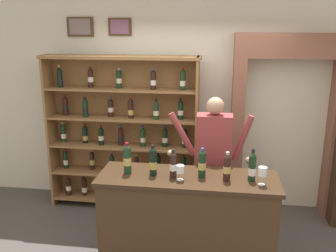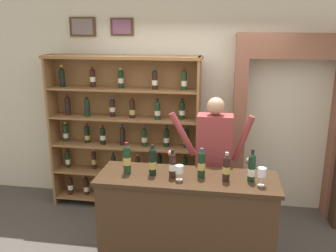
{
  "view_description": "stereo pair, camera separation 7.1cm",
  "coord_description": "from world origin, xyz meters",
  "px_view_note": "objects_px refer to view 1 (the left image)",
  "views": [
    {
      "loc": [
        0.42,
        -3.35,
        2.46
      ],
      "look_at": [
        -0.1,
        0.29,
        1.44
      ],
      "focal_mm": 39.13,
      "sensor_mm": 36.0,
      "label": 1
    },
    {
      "loc": [
        0.49,
        -3.34,
        2.46
      ],
      "look_at": [
        -0.1,
        0.29,
        1.44
      ],
      "focal_mm": 39.13,
      "sensor_mm": 36.0,
      "label": 2
    }
  ],
  "objects_px": {
    "tasting_bottle_bianco": "(202,163)",
    "wine_glass_right": "(263,172)",
    "tasting_bottle_rosso": "(127,159)",
    "tasting_bottle_vin_santo": "(252,167)",
    "wine_glass_spare": "(180,170)",
    "wine_shelf": "(123,131)",
    "shopkeeper": "(213,155)",
    "tasting_bottle_prosecco": "(227,167)",
    "tasting_bottle_super_tuscan": "(153,161)",
    "tasting_counter": "(187,222)",
    "tasting_bottle_grappa": "(173,164)"
  },
  "relations": [
    {
      "from": "wine_glass_right",
      "to": "tasting_counter",
      "type": "bearing_deg",
      "value": 172.23
    },
    {
      "from": "wine_shelf",
      "to": "tasting_bottle_rosso",
      "type": "relative_size",
      "value": 6.46
    },
    {
      "from": "shopkeeper",
      "to": "wine_glass_right",
      "type": "relative_size",
      "value": 9.71
    },
    {
      "from": "tasting_bottle_bianco",
      "to": "tasting_bottle_grappa",
      "type": "bearing_deg",
      "value": -170.94
    },
    {
      "from": "tasting_bottle_super_tuscan",
      "to": "wine_glass_right",
      "type": "height_order",
      "value": "tasting_bottle_super_tuscan"
    },
    {
      "from": "tasting_bottle_rosso",
      "to": "tasting_bottle_vin_santo",
      "type": "distance_m",
      "value": 1.23
    },
    {
      "from": "tasting_bottle_super_tuscan",
      "to": "tasting_bottle_grappa",
      "type": "distance_m",
      "value": 0.21
    },
    {
      "from": "shopkeeper",
      "to": "wine_glass_spare",
      "type": "xyz_separation_m",
      "value": [
        -0.3,
        -0.66,
        0.07
      ]
    },
    {
      "from": "tasting_bottle_prosecco",
      "to": "wine_glass_spare",
      "type": "xyz_separation_m",
      "value": [
        -0.44,
        -0.05,
        -0.03
      ]
    },
    {
      "from": "tasting_bottle_rosso",
      "to": "wine_glass_right",
      "type": "bearing_deg",
      "value": -4.11
    },
    {
      "from": "shopkeeper",
      "to": "tasting_bottle_prosecco",
      "type": "bearing_deg",
      "value": -77.08
    },
    {
      "from": "tasting_counter",
      "to": "wine_glass_spare",
      "type": "height_order",
      "value": "wine_glass_spare"
    },
    {
      "from": "shopkeeper",
      "to": "tasting_bottle_prosecco",
      "type": "xyz_separation_m",
      "value": [
        0.14,
        -0.61,
        0.1
      ]
    },
    {
      "from": "wine_shelf",
      "to": "tasting_counter",
      "type": "distance_m",
      "value": 1.69
    },
    {
      "from": "shopkeeper",
      "to": "tasting_bottle_grappa",
      "type": "bearing_deg",
      "value": -122.35
    },
    {
      "from": "tasting_bottle_bianco",
      "to": "tasting_counter",
      "type": "bearing_deg",
      "value": -175.5
    },
    {
      "from": "tasting_bottle_bianco",
      "to": "wine_glass_right",
      "type": "bearing_deg",
      "value": -10.68
    },
    {
      "from": "tasting_bottle_prosecco",
      "to": "tasting_bottle_vin_santo",
      "type": "bearing_deg",
      "value": 8.83
    },
    {
      "from": "wine_shelf",
      "to": "tasting_bottle_grappa",
      "type": "distance_m",
      "value": 1.53
    },
    {
      "from": "tasting_bottle_grappa",
      "to": "wine_glass_right",
      "type": "xyz_separation_m",
      "value": [
        0.84,
        -0.06,
        -0.01
      ]
    },
    {
      "from": "tasting_bottle_super_tuscan",
      "to": "tasting_bottle_prosecco",
      "type": "distance_m",
      "value": 0.73
    },
    {
      "from": "shopkeeper",
      "to": "tasting_bottle_prosecco",
      "type": "relative_size",
      "value": 5.89
    },
    {
      "from": "tasting_counter",
      "to": "tasting_bottle_vin_santo",
      "type": "distance_m",
      "value": 0.89
    },
    {
      "from": "wine_shelf",
      "to": "tasting_bottle_vin_santo",
      "type": "bearing_deg",
      "value": -37.82
    },
    {
      "from": "tasting_bottle_rosso",
      "to": "tasting_bottle_super_tuscan",
      "type": "xyz_separation_m",
      "value": [
        0.26,
        -0.0,
        -0.01
      ]
    },
    {
      "from": "tasting_bottle_prosecco",
      "to": "wine_glass_spare",
      "type": "height_order",
      "value": "tasting_bottle_prosecco"
    },
    {
      "from": "tasting_bottle_grappa",
      "to": "wine_glass_spare",
      "type": "distance_m",
      "value": 0.1
    },
    {
      "from": "tasting_bottle_super_tuscan",
      "to": "tasting_bottle_prosecco",
      "type": "height_order",
      "value": "tasting_bottle_super_tuscan"
    },
    {
      "from": "tasting_bottle_super_tuscan",
      "to": "wine_glass_spare",
      "type": "bearing_deg",
      "value": -17.21
    },
    {
      "from": "tasting_bottle_grappa",
      "to": "tasting_bottle_vin_santo",
      "type": "relative_size",
      "value": 0.9
    },
    {
      "from": "shopkeeper",
      "to": "wine_glass_spare",
      "type": "distance_m",
      "value": 0.73
    },
    {
      "from": "tasting_bottle_vin_santo",
      "to": "wine_glass_spare",
      "type": "relative_size",
      "value": 2.12
    },
    {
      "from": "tasting_bottle_bianco",
      "to": "wine_glass_spare",
      "type": "xyz_separation_m",
      "value": [
        -0.2,
        -0.1,
        -0.04
      ]
    },
    {
      "from": "tasting_counter",
      "to": "wine_glass_spare",
      "type": "bearing_deg",
      "value": -125.13
    },
    {
      "from": "wine_glass_spare",
      "to": "wine_glass_right",
      "type": "xyz_separation_m",
      "value": [
        0.77,
        -0.0,
        0.03
      ]
    },
    {
      "from": "tasting_bottle_rosso",
      "to": "tasting_bottle_bianco",
      "type": "height_order",
      "value": "tasting_bottle_rosso"
    },
    {
      "from": "tasting_counter",
      "to": "wine_glass_spare",
      "type": "xyz_separation_m",
      "value": [
        -0.07,
        -0.09,
        0.61
      ]
    },
    {
      "from": "tasting_bottle_super_tuscan",
      "to": "tasting_bottle_grappa",
      "type": "bearing_deg",
      "value": -7.5
    },
    {
      "from": "tasting_bottle_rosso",
      "to": "tasting_bottle_vin_santo",
      "type": "xyz_separation_m",
      "value": [
        1.23,
        -0.0,
        -0.02
      ]
    },
    {
      "from": "wine_shelf",
      "to": "tasting_counter",
      "type": "bearing_deg",
      "value": -51.51
    },
    {
      "from": "tasting_counter",
      "to": "wine_glass_right",
      "type": "distance_m",
      "value": 0.95
    },
    {
      "from": "wine_glass_right",
      "to": "tasting_bottle_rosso",
      "type": "bearing_deg",
      "value": 175.89
    },
    {
      "from": "tasting_bottle_super_tuscan",
      "to": "tasting_bottle_grappa",
      "type": "height_order",
      "value": "tasting_bottle_super_tuscan"
    },
    {
      "from": "tasting_bottle_super_tuscan",
      "to": "tasting_bottle_prosecco",
      "type": "relative_size",
      "value": 1.08
    },
    {
      "from": "tasting_bottle_vin_santo",
      "to": "tasting_bottle_super_tuscan",
      "type": "bearing_deg",
      "value": -179.86
    },
    {
      "from": "wine_shelf",
      "to": "tasting_bottle_super_tuscan",
      "type": "relative_size",
      "value": 6.65
    },
    {
      "from": "wine_shelf",
      "to": "tasting_bottle_vin_santo",
      "type": "xyz_separation_m",
      "value": [
        1.6,
        -1.24,
        0.06
      ]
    },
    {
      "from": "tasting_bottle_bianco",
      "to": "wine_glass_spare",
      "type": "distance_m",
      "value": 0.23
    },
    {
      "from": "wine_shelf",
      "to": "wine_glass_spare",
      "type": "xyz_separation_m",
      "value": [
        0.92,
        -1.33,
        0.03
      ]
    },
    {
      "from": "tasting_bottle_grappa",
      "to": "tasting_bottle_prosecco",
      "type": "height_order",
      "value": "tasting_bottle_prosecco"
    }
  ]
}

